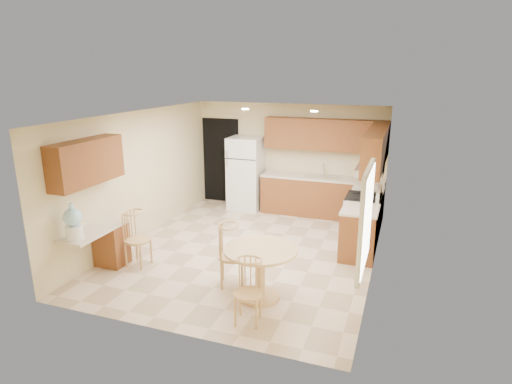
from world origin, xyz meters
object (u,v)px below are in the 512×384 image
(refrigerator, at_px, (246,173))
(dining_table, at_px, (260,266))
(water_crock, at_px, (73,223))
(chair_table_b, at_px, (246,289))
(chair_desk, at_px, (134,235))
(stove, at_px, (362,218))
(chair_table_a, at_px, (229,251))

(refrigerator, distance_m, dining_table, 4.33)
(refrigerator, height_order, water_crock, refrigerator)
(refrigerator, height_order, dining_table, refrigerator)
(chair_table_b, bearing_deg, refrigerator, -77.41)
(refrigerator, distance_m, chair_desk, 3.75)
(stove, distance_m, chair_table_b, 3.63)
(chair_table_b, bearing_deg, stove, -115.76)
(stove, xyz_separation_m, chair_table_a, (-1.70, -2.58, 0.13))
(stove, bearing_deg, refrigerator, 157.01)
(refrigerator, relative_size, chair_desk, 1.82)
(refrigerator, xyz_separation_m, chair_desk, (-0.60, -3.69, -0.28))
(stove, bearing_deg, chair_table_b, -107.55)
(refrigerator, bearing_deg, stove, -22.99)
(chair_table_a, bearing_deg, dining_table, 53.58)
(water_crock, bearing_deg, dining_table, 11.41)
(chair_table_b, relative_size, chair_desk, 0.93)
(stove, distance_m, chair_desk, 4.27)
(refrigerator, xyz_separation_m, stove, (2.88, -1.22, -0.39))
(dining_table, relative_size, water_crock, 1.89)
(chair_table_b, height_order, chair_desk, chair_desk)
(water_crock, bearing_deg, refrigerator, 76.92)
(refrigerator, relative_size, water_crock, 3.07)
(dining_table, height_order, chair_table_b, chair_table_b)
(refrigerator, height_order, chair_table_a, refrigerator)
(refrigerator, xyz_separation_m, chair_table_b, (1.78, -4.68, -0.33))
(dining_table, bearing_deg, stove, 67.31)
(dining_table, xyz_separation_m, chair_table_b, (0.05, -0.73, 0.02))
(chair_table_a, relative_size, chair_table_b, 1.12)
(chair_table_a, relative_size, water_crock, 1.75)
(stove, bearing_deg, chair_desk, -144.59)
(dining_table, bearing_deg, water_crock, -168.59)
(stove, height_order, water_crock, water_crock)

